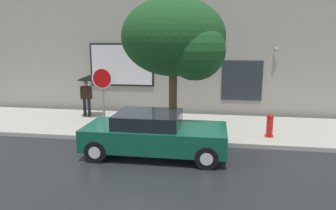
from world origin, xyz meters
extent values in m
plane|color=black|center=(0.00, 0.00, 0.00)|extent=(60.00, 60.00, 0.00)
cube|color=#A3A099|center=(0.00, 3.00, 0.07)|extent=(20.00, 4.00, 0.15)
cube|color=#9E998E|center=(0.00, 5.50, 3.50)|extent=(20.00, 0.40, 7.00)
cube|color=black|center=(-2.49, 5.27, 2.34)|extent=(3.09, 0.06, 2.01)
cube|color=silver|center=(-2.49, 5.24, 2.34)|extent=(2.93, 0.03, 1.85)
cube|color=#262B33|center=(3.10, 5.28, 1.70)|extent=(1.80, 0.04, 1.80)
cone|color=#99999E|center=(4.50, 5.15, 3.10)|extent=(0.22, 0.24, 0.24)
cube|color=#0F4C38|center=(0.16, -0.01, 0.59)|extent=(4.27, 1.81, 0.66)
cube|color=black|center=(-0.05, -0.01, 1.12)|extent=(1.92, 1.60, 0.41)
cylinder|color=black|center=(1.75, 0.82, 0.32)|extent=(0.64, 0.22, 0.64)
cylinder|color=silver|center=(1.75, 0.82, 0.32)|extent=(0.35, 0.24, 0.35)
cylinder|color=black|center=(1.75, -0.84, 0.32)|extent=(0.64, 0.22, 0.64)
cylinder|color=silver|center=(1.75, -0.84, 0.32)|extent=(0.35, 0.24, 0.35)
cylinder|color=black|center=(-1.43, 0.82, 0.32)|extent=(0.64, 0.22, 0.64)
cylinder|color=silver|center=(-1.43, 0.82, 0.32)|extent=(0.35, 0.24, 0.35)
cylinder|color=black|center=(-1.43, -0.84, 0.32)|extent=(0.64, 0.22, 0.64)
cylinder|color=silver|center=(-1.43, -0.84, 0.32)|extent=(0.35, 0.24, 0.35)
cylinder|color=red|center=(3.84, 1.94, 0.51)|extent=(0.22, 0.22, 0.71)
sphere|color=#AD1814|center=(3.84, 1.94, 0.86)|extent=(0.23, 0.23, 0.23)
cylinder|color=#AD1814|center=(3.84, 1.78, 0.54)|extent=(0.09, 0.12, 0.09)
cylinder|color=#AD1814|center=(3.84, 2.10, 0.54)|extent=(0.09, 0.12, 0.09)
cylinder|color=red|center=(3.84, 1.94, 0.18)|extent=(0.30, 0.30, 0.06)
cylinder|color=black|center=(-3.79, 3.80, 0.55)|extent=(0.14, 0.14, 0.79)
cylinder|color=black|center=(-3.59, 3.80, 0.55)|extent=(0.14, 0.14, 0.79)
cube|color=black|center=(-3.69, 3.80, 1.22)|extent=(0.46, 0.22, 0.56)
sphere|color=tan|center=(-3.69, 3.80, 1.61)|extent=(0.21, 0.21, 0.21)
cylinder|color=#4C4C51|center=(-3.48, 3.80, 1.47)|extent=(0.02, 0.02, 0.90)
cone|color=black|center=(-3.48, 3.80, 1.90)|extent=(1.09, 1.09, 0.22)
cylinder|color=#4C3823|center=(0.47, 1.64, 1.38)|extent=(0.29, 0.29, 2.46)
ellipsoid|color=#19471E|center=(0.47, 1.64, 3.58)|extent=(3.52, 2.99, 2.64)
sphere|color=#19471E|center=(1.26, 1.20, 3.14)|extent=(1.94, 1.94, 1.94)
cylinder|color=gray|center=(-2.05, 1.57, 1.32)|extent=(0.07, 0.07, 2.35)
cylinder|color=white|center=(-2.05, 1.53, 2.15)|extent=(0.76, 0.02, 0.76)
cylinder|color=red|center=(-2.05, 1.51, 2.15)|extent=(0.66, 0.02, 0.66)
camera|label=1|loc=(1.91, -8.80, 3.43)|focal=32.78mm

